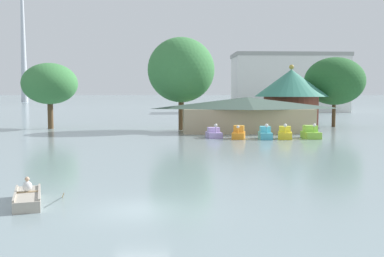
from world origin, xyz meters
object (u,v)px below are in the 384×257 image
Objects in this scene: rowboat_with_rower at (28,198)px; pedal_boat_cyan at (265,134)px; pedal_boat_orange at (239,134)px; shoreline_tree_mid at (181,70)px; shoreline_tree_tall_left at (50,84)px; distant_broadcast_tower at (22,6)px; background_building_block at (289,83)px; green_roof_pavilion at (291,95)px; boathouse at (247,114)px; pedal_boat_lavender at (214,134)px; pedal_boat_yellow at (285,134)px; pedal_boat_lime at (311,133)px; shoreline_tree_right at (335,81)px.

pedal_boat_cyan is at bearing 133.88° from rowboat_with_rower.
shoreline_tree_mid is (-6.25, 12.28, 7.78)m from pedal_boat_orange.
shoreline_tree_tall_left is at bearing 170.23° from shoreline_tree_mid.
distant_broadcast_tower reaches higher than pedal_boat_cyan.
background_building_block reaches higher than rowboat_with_rower.
boathouse is at bearing -139.00° from green_roof_pavilion.
pedal_boat_cyan is at bearing 68.72° from pedal_boat_lavender.
pedal_boat_cyan is 1.07× the size of pedal_boat_yellow.
pedal_boat_cyan is 17.28m from green_roof_pavilion.
pedal_boat_lime is at bearing -96.15° from green_roof_pavilion.
pedal_boat_lime reaches higher than pedal_boat_orange.
pedal_boat_cyan is 23.55m from shoreline_tree_right.
background_building_block is (19.20, 71.90, 7.29)m from pedal_boat_yellow.
boathouse is 1.91× the size of shoreline_tree_tall_left.
boathouse is (-0.65, 8.58, 1.86)m from pedal_boat_cyan.
green_roof_pavilion reaches higher than pedal_boat_lime.
pedal_boat_lavender is 0.28× the size of shoreline_tree_tall_left.
background_building_block is (22.06, 63.17, 5.43)m from boathouse.
background_building_block is at bearing 152.71° from pedal_boat_lavender.
shoreline_tree_mid reaches higher than pedal_boat_yellow.
green_roof_pavilion is (24.51, 44.70, 4.67)m from rowboat_with_rower.
pedal_boat_cyan is 0.98× the size of pedal_boat_lime.
boathouse is at bearing -14.98° from shoreline_tree_tall_left.
green_roof_pavilion is 0.35× the size of background_building_block.
green_roof_pavilion is 35.15m from shoreline_tree_tall_left.
pedal_boat_orange is 1.03× the size of pedal_boat_lime.
green_roof_pavilion is at bearing 41.00° from boathouse.
pedal_boat_lime is 0.09× the size of background_building_block.
pedal_boat_yellow is at bearing -79.48° from pedal_boat_lime.
shoreline_tree_mid reaches higher than pedal_boat_lavender.
green_roof_pavilion is at bearing 174.19° from pedal_boat_lime.
pedal_boat_orange is at bearing -89.57° from pedal_boat_lime.
pedal_boat_yellow is at bearing -27.93° from shoreline_tree_tall_left.
rowboat_with_rower is 33.22m from pedal_boat_lavender.
shoreline_tree_mid is (-11.44, 12.84, 7.79)m from pedal_boat_yellow.
green_roof_pavilion reaches higher than boathouse.
background_building_block is at bearing 167.66° from pedal_boat_lime.
shoreline_tree_mid is 1.22× the size of shoreline_tree_right.
pedal_boat_lavender is (11.84, 31.04, 0.21)m from rowboat_with_rower.
background_building_block is at bearing 82.50° from shoreline_tree_right.
pedal_boat_lavender is 27.32m from shoreline_tree_tall_left.
distant_broadcast_tower reaches higher than background_building_block.
distant_broadcast_tower is (-81.82, 193.10, 43.60)m from shoreline_tree_mid.
pedal_boat_yellow is 3.21m from pedal_boat_lime.
pedal_boat_cyan is 0.26× the size of green_roof_pavilion.
pedal_boat_yellow is (19.76, 29.34, 0.29)m from rowboat_with_rower.
shoreline_tree_right is at bearing 152.92° from pedal_boat_lime.
background_building_block reaches higher than shoreline_tree_mid.
pedal_boat_lime is 0.16× the size of boathouse.
pedal_boat_cyan is 75.23m from background_building_block.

